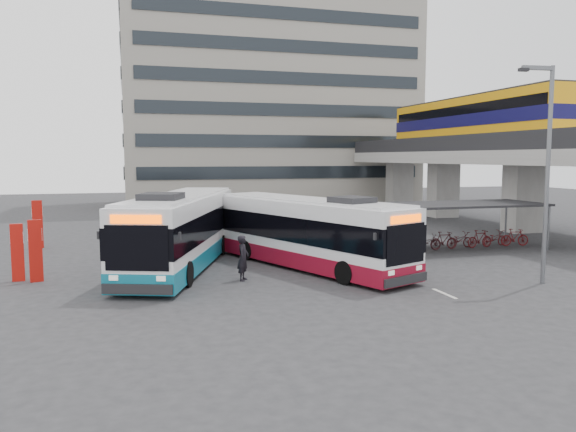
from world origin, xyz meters
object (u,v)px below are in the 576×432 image
object	(u,v)px
bus_main	(307,233)
bus_teal	(181,231)
lamp_post	(546,161)
pedestrian	(243,258)

from	to	relation	value
bus_main	bus_teal	xyz separation A→B (m)	(-5.60, 1.56, 0.10)
bus_teal	lamp_post	world-z (taller)	lamp_post
bus_main	lamp_post	distance (m)	10.42
bus_teal	pedestrian	bearing A→B (deg)	-38.50
bus_teal	bus_main	bearing A→B (deg)	4.22
bus_main	lamp_post	bearing A→B (deg)	-58.73
pedestrian	lamp_post	xyz separation A→B (m)	(11.39, -3.87, 3.97)
bus_teal	lamp_post	size ratio (longest dim) A/B	1.45
lamp_post	bus_teal	bearing A→B (deg)	157.15
bus_main	bus_teal	bearing A→B (deg)	141.91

